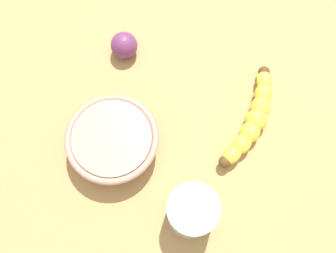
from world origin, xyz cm
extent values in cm
cube|color=#AB854E|center=(0.00, 0.00, 1.50)|extent=(120.00, 120.00, 3.00)
ellipsoid|color=yellow|center=(-6.36, 12.49, 4.95)|extent=(4.35, 3.34, 2.73)
ellipsoid|color=yellow|center=(-8.93, 11.91, 4.95)|extent=(4.67, 4.11, 3.12)
ellipsoid|color=yellow|center=(-11.41, 11.01, 4.95)|extent=(5.03, 4.79, 3.51)
ellipsoid|color=yellow|center=(-13.76, 9.81, 4.95)|extent=(5.39, 5.37, 3.90)
ellipsoid|color=yellow|center=(-15.94, 8.34, 4.95)|extent=(5.28, 5.19, 3.51)
ellipsoid|color=yellow|center=(-17.92, 6.61, 4.95)|extent=(5.01, 5.00, 3.12)
ellipsoid|color=yellow|center=(-19.68, 4.64, 4.95)|extent=(4.59, 4.80, 2.73)
sphere|color=#513819|center=(-4.61, 12.78, 4.95)|extent=(2.15, 2.15, 2.15)
sphere|color=#513819|center=(-20.79, 3.25, 4.95)|extent=(2.15, 2.15, 2.15)
cylinder|color=silver|center=(5.10, 16.57, 7.40)|extent=(8.02, 8.02, 8.80)
cylinder|color=#AEC98A|center=(5.10, 16.57, 6.99)|extent=(7.52, 7.52, 7.48)
cylinder|color=tan|center=(9.27, -0.67, 5.68)|extent=(13.41, 13.41, 5.35)
torus|color=tan|center=(9.27, -0.67, 7.75)|extent=(15.78, 15.78, 1.20)
sphere|color=#6B3360|center=(-2.27, -15.68, 5.53)|extent=(5.06, 5.06, 5.06)
camera|label=1|loc=(11.94, 19.94, 68.96)|focal=41.15mm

